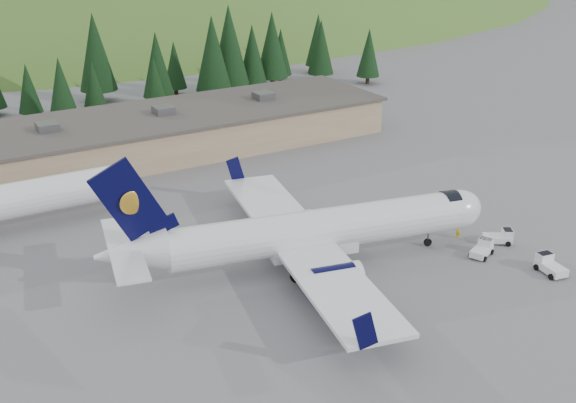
{
  "coord_description": "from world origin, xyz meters",
  "views": [
    {
      "loc": [
        -33.01,
        -49.46,
        30.74
      ],
      "look_at": [
        0.0,
        6.0,
        4.0
      ],
      "focal_mm": 45.0,
      "sensor_mm": 36.0,
      "label": 1
    }
  ],
  "objects_px": {
    "airliner": "(311,232)",
    "terminal_building": "(129,138)",
    "baggage_tug_a": "(483,249)",
    "ramp_worker": "(458,230)",
    "baggage_tug_b": "(500,237)",
    "baggage_tug_c": "(549,265)"
  },
  "relations": [
    {
      "from": "terminal_building",
      "to": "airliner",
      "type": "bearing_deg",
      "value": -84.02
    },
    {
      "from": "baggage_tug_c",
      "to": "ramp_worker",
      "type": "relative_size",
      "value": 1.86
    },
    {
      "from": "baggage_tug_c",
      "to": "baggage_tug_b",
      "type": "bearing_deg",
      "value": 3.04
    },
    {
      "from": "baggage_tug_b",
      "to": "ramp_worker",
      "type": "bearing_deg",
      "value": 165.72
    },
    {
      "from": "baggage_tug_a",
      "to": "baggage_tug_c",
      "type": "xyz_separation_m",
      "value": [
        2.65,
        -5.56,
        0.06
      ]
    },
    {
      "from": "baggage_tug_b",
      "to": "ramp_worker",
      "type": "xyz_separation_m",
      "value": [
        -2.71,
        3.02,
        0.19
      ]
    },
    {
      "from": "airliner",
      "to": "baggage_tug_b",
      "type": "distance_m",
      "value": 19.38
    },
    {
      "from": "baggage_tug_c",
      "to": "terminal_building",
      "type": "distance_m",
      "value": 54.48
    },
    {
      "from": "baggage_tug_a",
      "to": "ramp_worker",
      "type": "relative_size",
      "value": 1.79
    },
    {
      "from": "airliner",
      "to": "baggage_tug_a",
      "type": "height_order",
      "value": "airliner"
    },
    {
      "from": "airliner",
      "to": "terminal_building",
      "type": "relative_size",
      "value": 0.52
    },
    {
      "from": "airliner",
      "to": "terminal_building",
      "type": "distance_m",
      "value": 37.99
    },
    {
      "from": "baggage_tug_b",
      "to": "terminal_building",
      "type": "bearing_deg",
      "value": 151.01
    },
    {
      "from": "baggage_tug_c",
      "to": "ramp_worker",
      "type": "xyz_separation_m",
      "value": [
        -2.03,
        9.57,
        0.14
      ]
    },
    {
      "from": "airliner",
      "to": "terminal_building",
      "type": "xyz_separation_m",
      "value": [
        -3.96,
        37.78,
        -0.63
      ]
    },
    {
      "from": "baggage_tug_a",
      "to": "baggage_tug_b",
      "type": "bearing_deg",
      "value": -6.68
    },
    {
      "from": "baggage_tug_a",
      "to": "baggage_tug_c",
      "type": "relative_size",
      "value": 0.96
    },
    {
      "from": "baggage_tug_b",
      "to": "baggage_tug_c",
      "type": "distance_m",
      "value": 6.58
    },
    {
      "from": "baggage_tug_a",
      "to": "ramp_worker",
      "type": "height_order",
      "value": "ramp_worker"
    },
    {
      "from": "terminal_building",
      "to": "ramp_worker",
      "type": "distance_m",
      "value": 44.93
    },
    {
      "from": "baggage_tug_a",
      "to": "baggage_tug_b",
      "type": "distance_m",
      "value": 3.47
    },
    {
      "from": "terminal_building",
      "to": "ramp_worker",
      "type": "relative_size",
      "value": 42.24
    }
  ]
}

